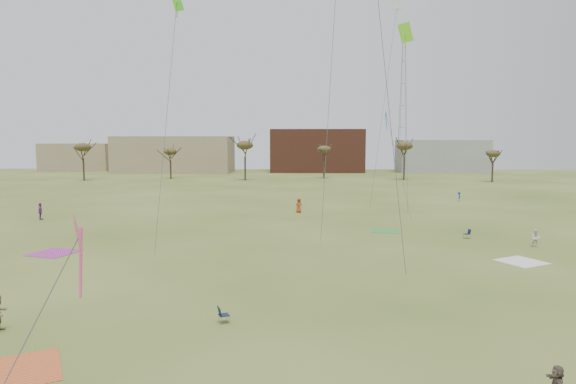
{
  "coord_description": "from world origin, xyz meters",
  "views": [
    {
      "loc": [
        1.1,
        -23.91,
        9.34
      ],
      "look_at": [
        0.0,
        12.0,
        5.5
      ],
      "focal_mm": 31.13,
      "sensor_mm": 36.0,
      "label": 1
    }
  ],
  "objects": [
    {
      "name": "ground",
      "position": [
        0.0,
        0.0,
        0.0
      ],
      "size": [
        260.0,
        260.0,
        0.0
      ],
      "primitive_type": "plane",
      "color": "#44541A",
      "rests_on": "ground"
    },
    {
      "name": "spectator_mid_d",
      "position": [
        -29.31,
        32.3,
        0.99
      ],
      "size": [
        0.76,
        1.24,
        1.97
      ],
      "primitive_type": "imported",
      "rotation": [
        0.0,
        0.0,
        1.83
      ],
      "color": "#873E96",
      "rests_on": "ground"
    },
    {
      "name": "spectator_mid_e",
      "position": [
        21.33,
        19.35,
        0.76
      ],
      "size": [
        0.91,
        0.82,
        1.52
      ],
      "primitive_type": "imported",
      "rotation": [
        0.0,
        0.0,
        5.88
      ],
      "color": "white",
      "rests_on": "ground"
    },
    {
      "name": "flyer_far_b",
      "position": [
        0.55,
        38.75,
        0.92
      ],
      "size": [
        1.06,
        0.91,
        1.84
      ],
      "primitive_type": "imported",
      "rotation": [
        0.0,
        0.0,
        0.43
      ],
      "color": "#A0401B",
      "rests_on": "ground"
    },
    {
      "name": "flyer_far_c",
      "position": [
        24.51,
        51.26,
        0.72
      ],
      "size": [
        0.78,
        1.05,
        1.44
      ],
      "primitive_type": "imported",
      "rotation": [
        0.0,
        0.0,
        4.42
      ],
      "color": "#203A96",
      "rests_on": "ground"
    },
    {
      "name": "blanket_red",
      "position": [
        -10.52,
        -5.09,
        0.0
      ],
      "size": [
        4.69,
        4.69,
        0.03
      ],
      "primitive_type": "cube",
      "rotation": [
        0.0,
        0.0,
        0.52
      ],
      "color": "#D55B2A",
      "rests_on": "ground"
    },
    {
      "name": "blanket_cream",
      "position": [
        17.76,
        13.84,
        0.0
      ],
      "size": [
        4.02,
        4.02,
        0.03
      ],
      "primitive_type": "cube",
      "rotation": [
        0.0,
        0.0,
        2.07
      ],
      "color": "white",
      "rests_on": "ground"
    },
    {
      "name": "blanket_plum",
      "position": [
        -19.37,
        15.65,
        0.0
      ],
      "size": [
        4.04,
        4.04,
        0.03
      ],
      "primitive_type": "cube",
      "rotation": [
        0.0,
        0.0,
        2.86
      ],
      "color": "#A3328F",
      "rests_on": "ground"
    },
    {
      "name": "blanket_olive",
      "position": [
        9.42,
        26.49,
        0.0
      ],
      "size": [
        3.09,
        3.09,
        0.03
      ],
      "primitive_type": "cube",
      "rotation": [
        0.0,
        0.0,
        3.0
      ],
      "color": "green",
      "rests_on": "ground"
    },
    {
      "name": "camp_chair_center",
      "position": [
        -2.93,
        0.53,
        0.26
      ],
      "size": [
        0.7,
        0.68,
        0.87
      ],
      "rotation": [
        0.0,
        0.0,
        1.99
      ],
      "color": "#141D38",
      "rests_on": "ground"
    },
    {
      "name": "camp_chair_right",
      "position": [
        16.54,
        22.83,
        0.26
      ],
      "size": [
        0.61,
        0.58,
        0.87
      ],
      "rotation": [
        0.0,
        0.0,
        4.86
      ],
      "color": "#15173A",
      "rests_on": "ground"
    },
    {
      "name": "kites_aloft",
      "position": [
        7.37,
        22.12,
        21.18
      ],
      "size": [
        63.24,
        50.44,
        26.0
      ],
      "color": "red",
      "rests_on": "ground"
    },
    {
      "name": "tree_line",
      "position": [
        -2.85,
        79.12,
        7.09
      ],
      "size": [
        117.44,
        49.32,
        8.91
      ],
      "color": "#3A2B1E",
      "rests_on": "ground"
    },
    {
      "name": "building_tan",
      "position": [
        -35.0,
        115.0,
        5.0
      ],
      "size": [
        32.0,
        14.0,
        10.0
      ],
      "primitive_type": "cube",
      "color": "#937F60",
      "rests_on": "ground"
    },
    {
      "name": "building_brick",
      "position": [
        5.0,
        120.0,
        6.0
      ],
      "size": [
        26.0,
        16.0,
        12.0
      ],
      "primitive_type": "cube",
      "color": "brown",
      "rests_on": "ground"
    },
    {
      "name": "building_grey",
      "position": [
        40.0,
        118.0,
        4.5
      ],
      "size": [
        24.0,
        12.0,
        9.0
      ],
      "primitive_type": "cube",
      "color": "gray",
      "rests_on": "ground"
    },
    {
      "name": "building_tan_west",
      "position": [
        -65.0,
        122.0,
        4.0
      ],
      "size": [
        20.0,
        12.0,
        8.0
      ],
      "primitive_type": "cube",
      "color": "#937F60",
      "rests_on": "ground"
    },
    {
      "name": "radio_tower",
      "position": [
        30.0,
        125.0,
        19.21
      ],
      "size": [
        1.51,
        1.72,
        41.0
      ],
      "color": "#9EA3A8",
      "rests_on": "ground"
    }
  ]
}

